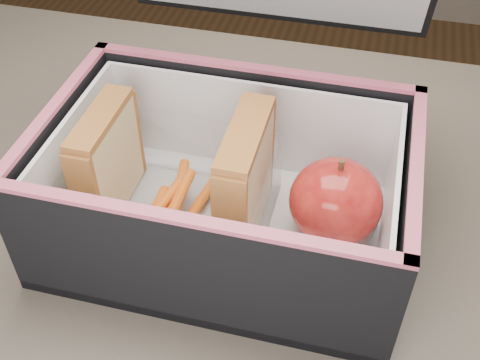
% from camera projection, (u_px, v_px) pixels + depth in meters
% --- Properties ---
extents(kitchen_table, '(1.20, 0.80, 0.75)m').
position_uv_depth(kitchen_table, '(237.00, 314.00, 0.62)').
color(kitchen_table, brown).
rests_on(kitchen_table, ground).
extents(lunch_bag, '(0.32, 0.32, 0.30)m').
position_uv_depth(lunch_bag, '(228.00, 177.00, 0.54)').
color(lunch_bag, black).
rests_on(lunch_bag, kitchen_table).
extents(plastic_tub, '(0.18, 0.13, 0.07)m').
position_uv_depth(plastic_tub, '(176.00, 188.00, 0.56)').
color(plastic_tub, white).
rests_on(plastic_tub, lunch_bag).
extents(sandwich_left, '(0.03, 0.09, 0.10)m').
position_uv_depth(sandwich_left, '(107.00, 161.00, 0.55)').
color(sandwich_left, '#E1C387').
rests_on(sandwich_left, plastic_tub).
extents(sandwich_right, '(0.03, 0.10, 0.11)m').
position_uv_depth(sandwich_right, '(245.00, 181.00, 0.53)').
color(sandwich_right, '#E1C387').
rests_on(sandwich_right, plastic_tub).
extents(carrot_sticks, '(0.05, 0.13, 0.03)m').
position_uv_depth(carrot_sticks, '(172.00, 210.00, 0.56)').
color(carrot_sticks, '#E0430F').
rests_on(carrot_sticks, plastic_tub).
extents(paper_napkin, '(0.08, 0.09, 0.01)m').
position_uv_depth(paper_napkin, '(330.00, 234.00, 0.56)').
color(paper_napkin, white).
rests_on(paper_napkin, lunch_bag).
extents(red_apple, '(0.09, 0.09, 0.09)m').
position_uv_depth(red_apple, '(336.00, 201.00, 0.53)').
color(red_apple, maroon).
rests_on(red_apple, paper_napkin).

